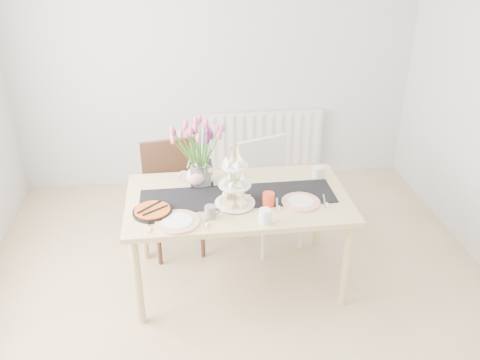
{
  "coord_description": "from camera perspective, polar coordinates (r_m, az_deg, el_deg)",
  "views": [
    {
      "loc": [
        -0.38,
        -2.66,
        2.57
      ],
      "look_at": [
        0.01,
        0.45,
        0.91
      ],
      "focal_mm": 38.0,
      "sensor_mm": 36.0,
      "label": 1
    }
  ],
  "objects": [
    {
      "name": "mug_orange",
      "position": [
        3.54,
        3.21,
        -2.19
      ],
      "size": [
        0.11,
        0.11,
        0.1
      ],
      "primitive_type": "cylinder",
      "rotation": [
        0.0,
        0.0,
        1.07
      ],
      "color": "#F73E1B",
      "rests_on": "dining_table"
    },
    {
      "name": "chair_white",
      "position": [
        4.29,
        3.16,
        -0.52
      ],
      "size": [
        0.57,
        0.57,
        0.91
      ],
      "rotation": [
        0.0,
        0.0,
        0.32
      ],
      "color": "silver",
      "rests_on": "ground"
    },
    {
      "name": "chair_brown",
      "position": [
        4.25,
        -7.54,
        -0.92
      ],
      "size": [
        0.52,
        0.52,
        0.92
      ],
      "rotation": [
        0.0,
        0.0,
        0.16
      ],
      "color": "#3B2315",
      "rests_on": "ground"
    },
    {
      "name": "radiator",
      "position": [
        5.36,
        2.83,
        4.56
      ],
      "size": [
        1.2,
        0.08,
        0.6
      ],
      "primitive_type": "cube",
      "color": "white",
      "rests_on": "room_shell"
    },
    {
      "name": "tart_tin",
      "position": [
        3.51,
        -9.8,
        -3.49
      ],
      "size": [
        0.27,
        0.27,
        0.03
      ],
      "rotation": [
        0.0,
        0.0,
        0.33
      ],
      "color": "black",
      "rests_on": "dining_table"
    },
    {
      "name": "mug_grey",
      "position": [
        3.4,
        -3.36,
        -3.61
      ],
      "size": [
        0.09,
        0.09,
        0.09
      ],
      "primitive_type": "cylinder",
      "rotation": [
        0.0,
        0.0,
        0.15
      ],
      "color": "slate",
      "rests_on": "dining_table"
    },
    {
      "name": "dining_table",
      "position": [
        3.7,
        -0.26,
        -2.92
      ],
      "size": [
        1.6,
        0.9,
        0.75
      ],
      "color": "tan",
      "rests_on": "ground"
    },
    {
      "name": "table_runner",
      "position": [
        3.66,
        -0.26,
        -1.84
      ],
      "size": [
        1.4,
        0.35,
        0.01
      ],
      "primitive_type": "cube",
      "color": "black",
      "rests_on": "dining_table"
    },
    {
      "name": "plate_right",
      "position": [
        3.61,
        6.85,
        -2.48
      ],
      "size": [
        0.32,
        0.32,
        0.01
      ],
      "primitive_type": "cylinder",
      "rotation": [
        0.0,
        0.0,
        -0.19
      ],
      "color": "silver",
      "rests_on": "dining_table"
    },
    {
      "name": "tulip_vase",
      "position": [
        3.71,
        -4.51,
        4.18
      ],
      "size": [
        0.61,
        0.61,
        0.52
      ],
      "rotation": [
        0.0,
        0.0,
        -0.07
      ],
      "color": "silver",
      "rests_on": "dining_table"
    },
    {
      "name": "teapot",
      "position": [
        3.79,
        -4.91,
        0.46
      ],
      "size": [
        0.27,
        0.23,
        0.17
      ],
      "primitive_type": null,
      "rotation": [
        0.0,
        0.0,
        -0.09
      ],
      "color": "silver",
      "rests_on": "dining_table"
    },
    {
      "name": "room_shell",
      "position": [
        2.97,
        0.83,
        2.58
      ],
      "size": [
        4.5,
        4.5,
        4.5
      ],
      "color": "tan",
      "rests_on": "ground"
    },
    {
      "name": "cake_stand",
      "position": [
        3.51,
        -0.58,
        -1.1
      ],
      "size": [
        0.28,
        0.28,
        0.42
      ],
      "rotation": [
        0.0,
        0.0,
        -0.36
      ],
      "color": "gold",
      "rests_on": "dining_table"
    },
    {
      "name": "mug_white",
      "position": [
        3.34,
        2.83,
        -4.09
      ],
      "size": [
        0.12,
        0.12,
        0.1
      ],
      "primitive_type": "cylinder",
      "rotation": [
        0.0,
        0.0,
        -0.61
      ],
      "color": "white",
      "rests_on": "dining_table"
    },
    {
      "name": "cream_jug",
      "position": [
        3.96,
        8.74,
        0.86
      ],
      "size": [
        0.11,
        0.11,
        0.09
      ],
      "primitive_type": "cylinder",
      "rotation": [
        0.0,
        0.0,
        0.3
      ],
      "color": "silver",
      "rests_on": "dining_table"
    },
    {
      "name": "plate_left",
      "position": [
        3.39,
        -7.03,
        -4.68
      ],
      "size": [
        0.33,
        0.33,
        0.02
      ],
      "primitive_type": "cylinder",
      "rotation": [
        0.0,
        0.0,
        -0.1
      ],
      "color": "silver",
      "rests_on": "dining_table"
    }
  ]
}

